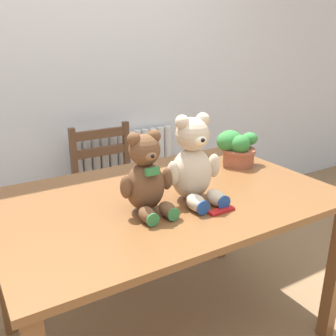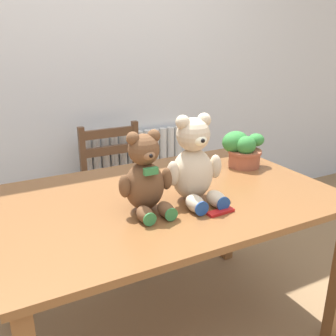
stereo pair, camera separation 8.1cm
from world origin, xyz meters
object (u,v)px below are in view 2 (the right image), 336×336
object	(u,v)px
wooden_chair_behind	(118,188)
teddy_bear_right	(194,164)
teddy_bear_left	(145,177)
potted_plant	(243,149)
chocolate_bar	(220,212)

from	to	relation	value
wooden_chair_behind	teddy_bear_right	world-z (taller)	teddy_bear_right
wooden_chair_behind	teddy_bear_left	size ratio (longest dim) A/B	2.67
teddy_bear_left	potted_plant	xyz separation A→B (m)	(0.69, 0.25, -0.05)
chocolate_bar	teddy_bear_right	bearing A→B (deg)	98.64
wooden_chair_behind	teddy_bear_left	distance (m)	1.13
teddy_bear_left	chocolate_bar	distance (m)	0.33
chocolate_bar	potted_plant	bearing A→B (deg)	43.91
teddy_bear_right	chocolate_bar	bearing A→B (deg)	100.85
wooden_chair_behind	chocolate_bar	size ratio (longest dim) A/B	7.50
teddy_bear_right	chocolate_bar	xyz separation A→B (m)	(0.03, -0.17, -0.16)
teddy_bear_right	wooden_chair_behind	bearing A→B (deg)	-88.50
wooden_chair_behind	potted_plant	distance (m)	0.97
teddy_bear_right	potted_plant	world-z (taller)	teddy_bear_right
teddy_bear_left	teddy_bear_right	bearing A→B (deg)	-178.98
potted_plant	chocolate_bar	distance (m)	0.62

